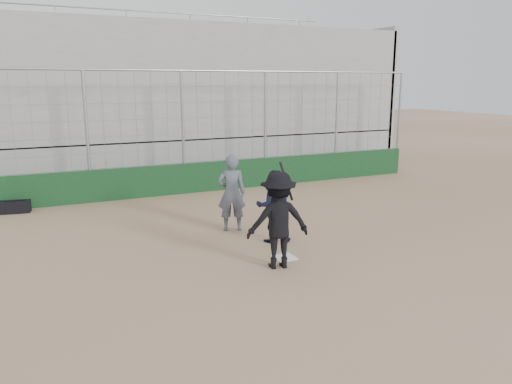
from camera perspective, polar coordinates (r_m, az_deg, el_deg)
name	(u,v)px	position (r m, az deg, el deg)	size (l,w,h in m)	color
ground	(284,258)	(10.66, 3.24, -7.52)	(90.00, 90.00, 0.00)	#815F46
home_plate	(284,257)	(10.66, 3.24, -7.46)	(0.44, 0.44, 0.02)	white
backstop	(184,165)	(16.73, -8.22, 3.11)	(18.10, 0.25, 4.04)	#103217
bleachers	(147,100)	(21.31, -12.40, 10.26)	(20.25, 6.70, 6.98)	gray
batter_at_plate	(278,220)	(9.88, 2.55, -3.22)	(1.38, 0.98, 2.07)	black
catcher_crouched	(274,218)	(11.53, 2.03, -3.00)	(0.99, 0.88, 1.14)	black
umpire	(232,197)	(12.36, -2.81, -0.54)	(0.70, 0.46, 1.72)	#4E5563
equipment_bag	(15,207)	(15.73, -25.84, -1.53)	(0.86, 0.48, 0.39)	black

